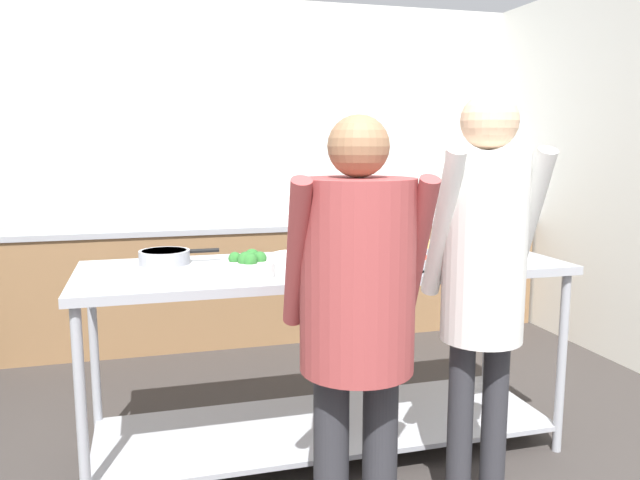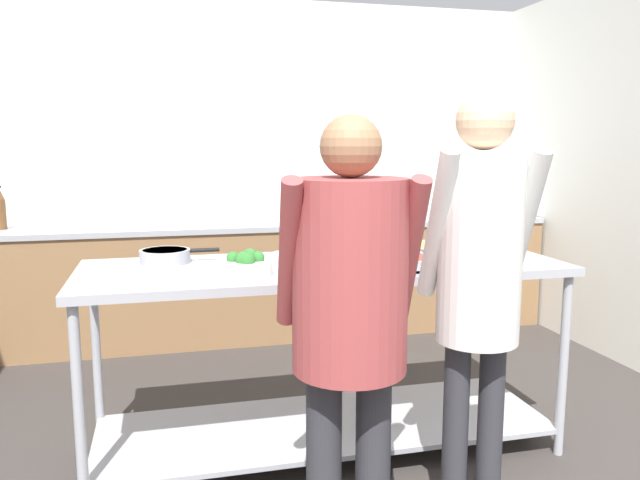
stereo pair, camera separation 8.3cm
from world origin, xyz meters
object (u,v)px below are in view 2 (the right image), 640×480
(sauce_pan, at_px, (166,255))
(serving_tray_vegetables, at_px, (383,263))
(broccoli_bowl, at_px, (246,266))
(plate_stack, at_px, (295,258))
(serving_tray_roast, at_px, (452,249))
(guest_serving_right, at_px, (350,299))
(guest_serving_left, at_px, (479,265))
(water_bottle, at_px, (1,209))

(sauce_pan, distance_m, serving_tray_vegetables, 1.05)
(sauce_pan, xyz_separation_m, broccoli_bowl, (0.34, -0.39, 0.01))
(broccoli_bowl, bearing_deg, sauce_pan, 130.70)
(plate_stack, relative_size, serving_tray_roast, 0.52)
(plate_stack, distance_m, guest_serving_right, 0.89)
(sauce_pan, distance_m, broccoli_bowl, 0.52)
(guest_serving_left, bearing_deg, serving_tray_vegetables, 104.64)
(broccoli_bowl, height_order, serving_tray_roast, broccoli_bowl)
(plate_stack, relative_size, serving_tray_vegetables, 0.53)
(water_bottle, bearing_deg, guest_serving_right, -58.26)
(broccoli_bowl, bearing_deg, water_bottle, 124.15)
(sauce_pan, relative_size, plate_stack, 1.64)
(sauce_pan, distance_m, water_bottle, 2.10)
(serving_tray_vegetables, bearing_deg, water_bottle, 134.31)
(guest_serving_right, bearing_deg, plate_stack, 90.57)
(guest_serving_left, bearing_deg, water_bottle, 129.32)
(guest_serving_left, bearing_deg, sauce_pan, 138.81)
(serving_tray_roast, bearing_deg, serving_tray_vegetables, -150.14)
(serving_tray_vegetables, relative_size, guest_serving_left, 0.26)
(plate_stack, distance_m, serving_tray_roast, 0.85)
(broccoli_bowl, xyz_separation_m, water_bottle, (-1.47, 2.16, 0.06))
(serving_tray_vegetables, distance_m, water_bottle, 3.01)
(guest_serving_left, height_order, water_bottle, guest_serving_left)
(serving_tray_roast, relative_size, water_bottle, 1.44)
(guest_serving_left, xyz_separation_m, water_bottle, (-2.26, 2.76, -0.02))
(serving_tray_vegetables, relative_size, guest_serving_right, 0.27)
(guest_serving_right, bearing_deg, sauce_pan, 120.38)
(serving_tray_vegetables, bearing_deg, guest_serving_left, -75.36)
(serving_tray_roast, bearing_deg, sauce_pan, 175.63)
(serving_tray_roast, height_order, water_bottle, water_bottle)
(sauce_pan, bearing_deg, plate_stack, -14.48)
(sauce_pan, relative_size, guest_serving_left, 0.22)
(guest_serving_left, height_order, guest_serving_right, guest_serving_left)
(serving_tray_vegetables, height_order, water_bottle, water_bottle)
(serving_tray_vegetables, bearing_deg, sauce_pan, 158.44)
(water_bottle, bearing_deg, serving_tray_roast, -36.08)
(broccoli_bowl, bearing_deg, guest_serving_right, -67.20)
(sauce_pan, height_order, broccoli_bowl, broccoli_bowl)
(sauce_pan, xyz_separation_m, serving_tray_roast, (1.45, -0.11, -0.01))
(water_bottle, bearing_deg, sauce_pan, -57.47)
(broccoli_bowl, relative_size, plate_stack, 1.00)
(serving_tray_vegetables, bearing_deg, plate_stack, 148.21)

